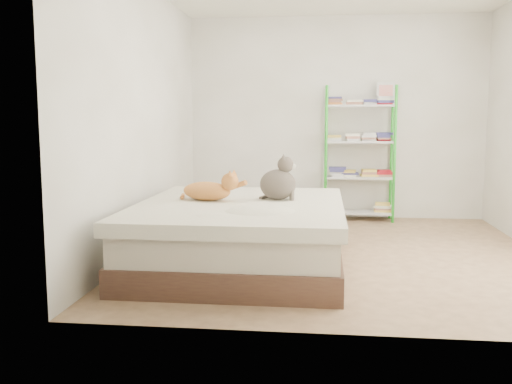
# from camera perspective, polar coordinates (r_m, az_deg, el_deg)

# --- Properties ---
(room) EXTENTS (3.81, 4.21, 2.61)m
(room) POSITION_cam_1_polar(r_m,az_deg,el_deg) (5.44, 8.48, 7.34)
(room) COLOR tan
(room) RESTS_ON ground
(bed) EXTENTS (1.78, 2.22, 0.56)m
(bed) POSITION_cam_1_polar(r_m,az_deg,el_deg) (5.04, -1.52, -4.23)
(bed) COLOR #442C24
(bed) RESTS_ON ground
(orange_cat) EXTENTS (0.59, 0.41, 0.22)m
(orange_cat) POSITION_cam_1_polar(r_m,az_deg,el_deg) (5.11, -4.95, 0.34)
(orange_cat) COLOR orange
(orange_cat) RESTS_ON bed
(grey_cat) EXTENTS (0.35, 0.30, 0.40)m
(grey_cat) POSITION_cam_1_polar(r_m,az_deg,el_deg) (5.14, 2.20, 1.43)
(grey_cat) COLOR #6A5E55
(grey_cat) RESTS_ON bed
(shelf_unit) EXTENTS (0.88, 0.36, 1.74)m
(shelf_unit) POSITION_cam_1_polar(r_m,az_deg,el_deg) (7.35, 10.33, 3.99)
(shelf_unit) COLOR green
(shelf_unit) RESTS_ON ground
(cardboard_box) EXTENTS (0.64, 0.67, 0.42)m
(cardboard_box) POSITION_cam_1_polar(r_m,az_deg,el_deg) (6.71, 5.68, -2.21)
(cardboard_box) COLOR tan
(cardboard_box) RESTS_ON ground
(white_bin) EXTENTS (0.34, 0.30, 0.39)m
(white_bin) POSITION_cam_1_polar(r_m,az_deg,el_deg) (7.39, 2.28, -1.16)
(white_bin) COLOR white
(white_bin) RESTS_ON ground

